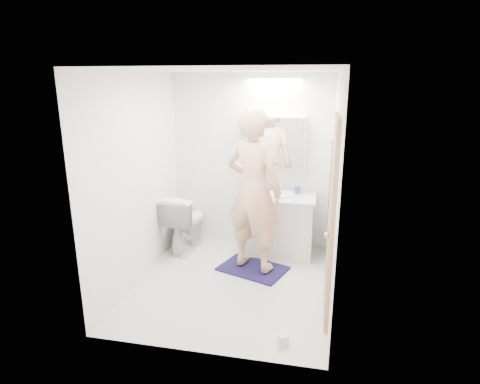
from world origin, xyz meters
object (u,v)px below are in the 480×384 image
(toilet, at_px, (185,221))
(person, at_px, (254,191))
(vanity_cabinet, at_px, (279,226))
(soap_bottle_b, at_px, (268,186))
(medicine_cabinet, at_px, (272,142))
(toothbrush_cup, at_px, (297,190))
(toilet_paper_roll, at_px, (283,339))
(soap_bottle_a, at_px, (259,183))

(toilet, bearing_deg, person, 161.01)
(vanity_cabinet, distance_m, soap_bottle_b, 0.57)
(medicine_cabinet, bearing_deg, toothbrush_cup, -7.84)
(toothbrush_cup, bearing_deg, soap_bottle_b, 177.20)
(medicine_cabinet, height_order, soap_bottle_b, medicine_cabinet)
(soap_bottle_b, height_order, toilet_paper_roll, soap_bottle_b)
(soap_bottle_a, relative_size, toothbrush_cup, 2.46)
(toilet_paper_roll, bearing_deg, soap_bottle_b, 101.85)
(medicine_cabinet, xyz_separation_m, toilet, (-1.15, -0.33, -1.09))
(toilet, bearing_deg, soap_bottle_a, -160.61)
(vanity_cabinet, distance_m, toilet_paper_roll, 2.00)
(toilet_paper_roll, bearing_deg, vanity_cabinet, 97.63)
(medicine_cabinet, xyz_separation_m, toilet_paper_roll, (0.40, -2.16, -1.45))
(person, bearing_deg, toilet, -3.42)
(toilet, xyz_separation_m, soap_bottle_b, (1.11, 0.30, 0.49))
(person, relative_size, toilet_paper_roll, 17.92)
(vanity_cabinet, distance_m, soap_bottle_a, 0.65)
(vanity_cabinet, height_order, toilet, toilet)
(toilet, bearing_deg, toilet_paper_roll, 134.56)
(medicine_cabinet, bearing_deg, toilet, -164.25)
(soap_bottle_a, height_order, toilet_paper_roll, soap_bottle_a)
(vanity_cabinet, height_order, soap_bottle_b, soap_bottle_b)
(soap_bottle_b, bearing_deg, vanity_cabinet, -44.10)
(vanity_cabinet, relative_size, soap_bottle_a, 3.77)
(vanity_cabinet, bearing_deg, toilet, -174.91)
(toilet, xyz_separation_m, soap_bottle_a, (0.98, 0.27, 0.53))
(medicine_cabinet, distance_m, toilet_paper_roll, 2.63)
(toothbrush_cup, bearing_deg, toilet, -169.72)
(toilet, height_order, toilet_paper_roll, toilet)
(toilet, distance_m, soap_bottle_b, 1.25)
(medicine_cabinet, height_order, toilet_paper_roll, medicine_cabinet)
(person, bearing_deg, soap_bottle_a, -65.95)
(person, bearing_deg, medicine_cabinet, -78.67)
(vanity_cabinet, xyz_separation_m, soap_bottle_a, (-0.31, 0.15, 0.55))
(toothbrush_cup, xyz_separation_m, toilet_paper_roll, (0.04, -2.11, -0.82))
(toilet_paper_roll, bearing_deg, medicine_cabinet, 100.50)
(toothbrush_cup, relative_size, toilet_paper_roll, 0.88)
(vanity_cabinet, xyz_separation_m, toilet_paper_roll, (0.26, -1.95, -0.34))
(soap_bottle_b, height_order, toothbrush_cup, soap_bottle_b)
(person, bearing_deg, soap_bottle_b, -75.47)
(soap_bottle_a, distance_m, soap_bottle_b, 0.13)
(soap_bottle_a, relative_size, soap_bottle_b, 1.51)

